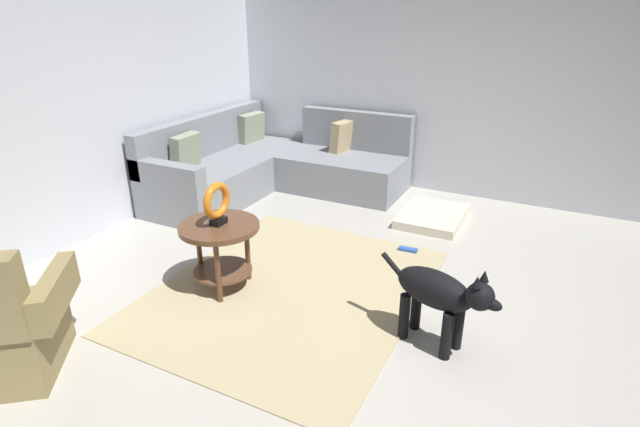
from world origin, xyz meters
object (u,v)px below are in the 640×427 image
object	(u,v)px
dog_bed_mat	(432,216)
dog	(440,295)
dog_toy_rope	(408,250)
sectional_couch	(272,167)
side_table	(220,239)
torus_sculpture	(217,203)

from	to	relation	value
dog_bed_mat	dog	xyz separation A→B (m)	(-1.99, -0.55, 0.33)
dog	dog_toy_rope	xyz separation A→B (m)	(1.19, 0.55, -0.35)
sectional_couch	side_table	world-z (taller)	sectional_couch
side_table	dog	xyz separation A→B (m)	(0.04, -1.66, -0.04)
side_table	dog_toy_rope	bearing A→B (deg)	-41.91
dog_bed_mat	dog	bearing A→B (deg)	-164.60
dog_bed_mat	dog_toy_rope	world-z (taller)	dog_bed_mat
dog_bed_mat	dog_toy_rope	distance (m)	0.80
torus_sculpture	dog	xyz separation A→B (m)	(0.04, -1.66, -0.33)
side_table	dog	distance (m)	1.66
sectional_couch	torus_sculpture	bearing A→B (deg)	-157.99
dog	dog_toy_rope	bearing A→B (deg)	-138.52
side_table	dog	bearing A→B (deg)	-88.62
sectional_couch	dog	xyz separation A→B (m)	(-2.00, -2.48, 0.09)
torus_sculpture	dog	size ratio (longest dim) A/B	0.39
torus_sculpture	dog_toy_rope	size ratio (longest dim) A/B	2.00
side_table	sectional_couch	bearing A→B (deg)	22.01
sectional_couch	side_table	size ratio (longest dim) A/B	3.75
torus_sculpture	dog	distance (m)	1.69
sectional_couch	dog	bearing A→B (deg)	-128.90
sectional_couch	torus_sculpture	world-z (taller)	sectional_couch
dog_bed_mat	dog_toy_rope	xyz separation A→B (m)	(-0.80, 0.00, -0.02)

